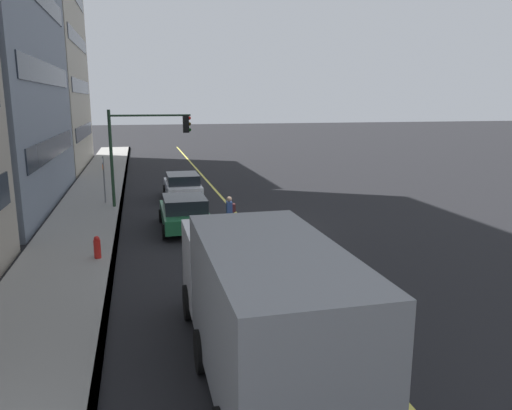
{
  "coord_description": "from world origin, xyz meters",
  "views": [
    {
      "loc": [
        -20.44,
        4.6,
        5.51
      ],
      "look_at": [
        -2.72,
        0.32,
        1.61
      ],
      "focal_mm": 34.17,
      "sensor_mm": 36.0,
      "label": 1
    }
  ],
  "objects_px": {
    "car_white": "(183,186)",
    "fire_hydrant": "(97,249)",
    "car_green": "(185,212)",
    "street_sign_post": "(104,177)",
    "pedestrian_with_backpack": "(230,212)",
    "truck_gray": "(260,301)",
    "traffic_light_mast": "(144,141)"
  },
  "relations": [
    {
      "from": "pedestrian_with_backpack",
      "to": "fire_hydrant",
      "type": "bearing_deg",
      "value": 115.6
    },
    {
      "from": "traffic_light_mast",
      "to": "fire_hydrant",
      "type": "xyz_separation_m",
      "value": [
        -8.7,
        1.87,
        -3.06
      ]
    },
    {
      "from": "truck_gray",
      "to": "pedestrian_with_backpack",
      "type": "relative_size",
      "value": 4.71
    },
    {
      "from": "street_sign_post",
      "to": "fire_hydrant",
      "type": "relative_size",
      "value": 2.82
    },
    {
      "from": "fire_hydrant",
      "to": "street_sign_post",
      "type": "bearing_deg",
      "value": 1.78
    },
    {
      "from": "fire_hydrant",
      "to": "truck_gray",
      "type": "bearing_deg",
      "value": -155.65
    },
    {
      "from": "car_green",
      "to": "pedestrian_with_backpack",
      "type": "bearing_deg",
      "value": -126.83
    },
    {
      "from": "car_white",
      "to": "fire_hydrant",
      "type": "distance_m",
      "value": 11.28
    },
    {
      "from": "pedestrian_with_backpack",
      "to": "street_sign_post",
      "type": "xyz_separation_m",
      "value": [
        7.34,
        5.46,
        0.62
      ]
    },
    {
      "from": "car_green",
      "to": "street_sign_post",
      "type": "height_order",
      "value": "street_sign_post"
    },
    {
      "from": "car_green",
      "to": "street_sign_post",
      "type": "distance_m",
      "value": 7.11
    },
    {
      "from": "truck_gray",
      "to": "pedestrian_with_backpack",
      "type": "bearing_deg",
      "value": -7.4
    },
    {
      "from": "fire_hydrant",
      "to": "car_green",
      "type": "bearing_deg",
      "value": -41.76
    },
    {
      "from": "truck_gray",
      "to": "traffic_light_mast",
      "type": "distance_m",
      "value": 17.2
    },
    {
      "from": "street_sign_post",
      "to": "fire_hydrant",
      "type": "bearing_deg",
      "value": -178.22
    },
    {
      "from": "car_green",
      "to": "traffic_light_mast",
      "type": "height_order",
      "value": "traffic_light_mast"
    },
    {
      "from": "pedestrian_with_backpack",
      "to": "car_white",
      "type": "bearing_deg",
      "value": 8.68
    },
    {
      "from": "car_white",
      "to": "truck_gray",
      "type": "distance_m",
      "value": 18.89
    },
    {
      "from": "traffic_light_mast",
      "to": "fire_hydrant",
      "type": "distance_m",
      "value": 9.41
    },
    {
      "from": "traffic_light_mast",
      "to": "car_white",
      "type": "bearing_deg",
      "value": -47.35
    },
    {
      "from": "pedestrian_with_backpack",
      "to": "fire_hydrant",
      "type": "xyz_separation_m",
      "value": [
        -2.47,
        5.15,
        -0.48
      ]
    },
    {
      "from": "street_sign_post",
      "to": "traffic_light_mast",
      "type": "bearing_deg",
      "value": -117.08
    },
    {
      "from": "car_white",
      "to": "traffic_light_mast",
      "type": "bearing_deg",
      "value": 132.65
    },
    {
      "from": "fire_hydrant",
      "to": "car_white",
      "type": "bearing_deg",
      "value": -20.31
    },
    {
      "from": "car_white",
      "to": "traffic_light_mast",
      "type": "distance_m",
      "value": 3.9
    },
    {
      "from": "car_white",
      "to": "fire_hydrant",
      "type": "xyz_separation_m",
      "value": [
        -10.58,
        3.91,
        -0.31
      ]
    },
    {
      "from": "car_green",
      "to": "truck_gray",
      "type": "distance_m",
      "value": 12.12
    },
    {
      "from": "truck_gray",
      "to": "traffic_light_mast",
      "type": "bearing_deg",
      "value": 6.31
    },
    {
      "from": "street_sign_post",
      "to": "fire_hydrant",
      "type": "distance_m",
      "value": 9.88
    },
    {
      "from": "car_white",
      "to": "truck_gray",
      "type": "height_order",
      "value": "truck_gray"
    },
    {
      "from": "street_sign_post",
      "to": "fire_hydrant",
      "type": "xyz_separation_m",
      "value": [
        -9.81,
        -0.31,
        -1.1
      ]
    },
    {
      "from": "car_green",
      "to": "pedestrian_with_backpack",
      "type": "relative_size",
      "value": 2.73
    }
  ]
}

